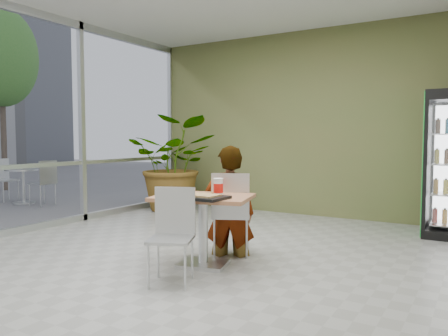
{
  "coord_description": "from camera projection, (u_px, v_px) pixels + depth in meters",
  "views": [
    {
      "loc": [
        2.62,
        -3.76,
        1.36
      ],
      "look_at": [
        0.0,
        0.63,
        1.0
      ],
      "focal_mm": 35.0,
      "sensor_mm": 36.0,
      "label": 1
    }
  ],
  "objects": [
    {
      "name": "ground",
      "position": [
        194.0,
        265.0,
        4.66
      ],
      "size": [
        7.0,
        7.0,
        0.0
      ],
      "primitive_type": "plane",
      "color": "gray",
      "rests_on": "ground"
    },
    {
      "name": "room_envelope",
      "position": [
        193.0,
        114.0,
        4.54
      ],
      "size": [
        6.0,
        7.0,
        3.2
      ],
      "primitive_type": null,
      "color": "silver",
      "rests_on": "ground"
    },
    {
      "name": "storefront_frame",
      "position": [
        16.0,
        120.0,
        6.07
      ],
      "size": [
        0.1,
        7.0,
        3.2
      ],
      "primitive_type": null,
      "color": "#B9BCBE",
      "rests_on": "ground"
    },
    {
      "name": "dining_table",
      "position": [
        203.0,
        216.0,
        4.59
      ],
      "size": [
        1.14,
        0.93,
        0.75
      ],
      "rotation": [
        0.0,
        0.0,
        0.26
      ],
      "color": "#A36645",
      "rests_on": "ground"
    },
    {
      "name": "chair_far",
      "position": [
        231.0,
        207.0,
        4.97
      ],
      "size": [
        0.57,
        0.57,
        0.96
      ],
      "rotation": [
        0.0,
        0.0,
        3.58
      ],
      "color": "#B9BCBE",
      "rests_on": "ground"
    },
    {
      "name": "chair_near",
      "position": [
        173.0,
        227.0,
        4.11
      ],
      "size": [
        0.52,
        0.52,
        0.88
      ],
      "rotation": [
        0.0,
        0.0,
        0.42
      ],
      "color": "#B9BCBE",
      "rests_on": "ground"
    },
    {
      "name": "seated_woman",
      "position": [
        230.0,
        213.0,
        5.03
      ],
      "size": [
        0.68,
        0.58,
        1.57
      ],
      "primitive_type": "imported",
      "rotation": [
        0.0,
        0.0,
        3.58
      ],
      "color": "black",
      "rests_on": "ground"
    },
    {
      "name": "pizza_plate",
      "position": [
        205.0,
        194.0,
        4.58
      ],
      "size": [
        0.28,
        0.28,
        0.03
      ],
      "color": "silver",
      "rests_on": "dining_table"
    },
    {
      "name": "soda_cup",
      "position": [
        218.0,
        187.0,
        4.55
      ],
      "size": [
        0.1,
        0.1,
        0.18
      ],
      "color": "silver",
      "rests_on": "dining_table"
    },
    {
      "name": "napkin_stack",
      "position": [
        171.0,
        195.0,
        4.57
      ],
      "size": [
        0.17,
        0.17,
        0.02
      ],
      "primitive_type": "cube",
      "rotation": [
        0.0,
        0.0,
        0.06
      ],
      "color": "silver",
      "rests_on": "dining_table"
    },
    {
      "name": "cafeteria_tray",
      "position": [
        202.0,
        197.0,
        4.33
      ],
      "size": [
        0.5,
        0.37,
        0.03
      ],
      "primitive_type": "cube",
      "rotation": [
        0.0,
        0.0,
        -0.02
      ],
      "color": "black",
      "rests_on": "dining_table"
    },
    {
      "name": "potted_plant",
      "position": [
        175.0,
        164.0,
        8.1
      ],
      "size": [
        2.0,
        1.89,
        1.75
      ],
      "primitive_type": "imported",
      "rotation": [
        0.0,
        0.0,
        0.43
      ],
      "color": "#366E2C",
      "rests_on": "ground"
    }
  ]
}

